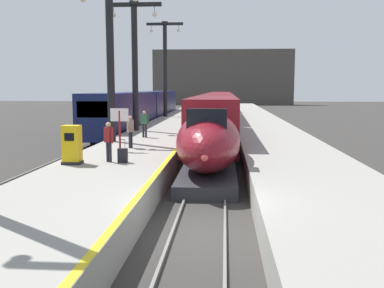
# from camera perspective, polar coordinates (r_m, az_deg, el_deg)

# --- Properties ---
(ground_plane) EXTENTS (260.00, 260.00, 0.00)m
(ground_plane) POSITION_cam_1_polar(r_m,az_deg,el_deg) (12.65, 0.82, -11.91)
(ground_plane) COLOR #33302D
(platform_left) EXTENTS (4.80, 110.00, 1.05)m
(platform_left) POSITION_cam_1_polar(r_m,az_deg,el_deg) (37.17, -3.07, 1.63)
(platform_left) COLOR gray
(platform_left) RESTS_ON ground
(platform_right) EXTENTS (4.80, 110.00, 1.05)m
(platform_right) POSITION_cam_1_polar(r_m,az_deg,el_deg) (37.01, 9.47, 1.52)
(platform_right) COLOR gray
(platform_right) RESTS_ON ground
(platform_left_safety_stripe) EXTENTS (0.20, 107.80, 0.01)m
(platform_left_safety_stripe) POSITION_cam_1_polar(r_m,az_deg,el_deg) (36.90, 0.44, 2.42)
(platform_left_safety_stripe) COLOR yellow
(platform_left_safety_stripe) RESTS_ON platform_left
(rail_main_left) EXTENTS (0.08, 110.00, 0.12)m
(rail_main_left) POSITION_cam_1_polar(r_m,az_deg,el_deg) (39.67, 2.18, 1.31)
(rail_main_left) COLOR slate
(rail_main_left) RESTS_ON ground
(rail_main_right) EXTENTS (0.08, 110.00, 0.12)m
(rail_main_right) POSITION_cam_1_polar(r_m,az_deg,el_deg) (39.64, 4.34, 1.29)
(rail_main_right) COLOR slate
(rail_main_right) RESTS_ON ground
(rail_secondary_left) EXTENTS (0.08, 110.00, 0.12)m
(rail_secondary_left) POSITION_cam_1_polar(r_m,az_deg,el_deg) (40.78, -9.28, 1.39)
(rail_secondary_left) COLOR slate
(rail_secondary_left) RESTS_ON ground
(rail_secondary_right) EXTENTS (0.08, 110.00, 0.12)m
(rail_secondary_right) POSITION_cam_1_polar(r_m,az_deg,el_deg) (40.46, -7.21, 1.38)
(rail_secondary_right) COLOR slate
(rail_secondary_right) RESTS_ON ground
(highspeed_train_main) EXTENTS (2.92, 57.50, 3.60)m
(highspeed_train_main) POSITION_cam_1_polar(r_m,az_deg,el_deg) (43.57, 3.38, 4.33)
(highspeed_train_main) COLOR maroon
(highspeed_train_main) RESTS_ON ground
(regional_train_adjacent) EXTENTS (2.85, 36.60, 3.80)m
(regional_train_adjacent) POSITION_cam_1_polar(r_m,az_deg,el_deg) (47.86, -6.32, 4.77)
(regional_train_adjacent) COLOR #141E4C
(regional_train_adjacent) RESTS_ON ground
(station_column_mid) EXTENTS (4.00, 0.68, 9.09)m
(station_column_mid) POSITION_cam_1_polar(r_m,az_deg,el_deg) (26.17, -10.60, 12.33)
(station_column_mid) COLOR black
(station_column_mid) RESTS_ON platform_left
(station_column_far) EXTENTS (4.00, 0.68, 9.33)m
(station_column_far) POSITION_cam_1_polar(r_m,az_deg,el_deg) (32.89, -7.46, 11.55)
(station_column_far) COLOR black
(station_column_far) RESTS_ON platform_left
(station_column_distant) EXTENTS (4.00, 0.68, 10.29)m
(station_column_distant) POSITION_cam_1_polar(r_m,az_deg,el_deg) (48.93, -3.52, 10.75)
(station_column_distant) COLOR black
(station_column_distant) RESTS_ON platform_left
(passenger_near_edge) EXTENTS (0.47, 0.41, 1.69)m
(passenger_near_edge) POSITION_cam_1_polar(r_m,az_deg,el_deg) (18.81, -10.78, 0.67)
(passenger_near_edge) COLOR #23232D
(passenger_near_edge) RESTS_ON platform_left
(passenger_mid_platform) EXTENTS (0.31, 0.55, 1.69)m
(passenger_mid_platform) POSITION_cam_1_polar(r_m,az_deg,el_deg) (23.10, -8.01, 1.93)
(passenger_mid_platform) COLOR #23232D
(passenger_mid_platform) RESTS_ON platform_left
(passenger_far_waiting) EXTENTS (0.57, 0.23, 1.69)m
(passenger_far_waiting) POSITION_cam_1_polar(r_m,az_deg,el_deg) (28.04, -6.19, 2.88)
(passenger_far_waiting) COLOR #23232D
(passenger_far_waiting) RESTS_ON platform_left
(rolling_suitcase) EXTENTS (0.40, 0.22, 0.98)m
(rolling_suitcase) POSITION_cam_1_polar(r_m,az_deg,el_deg) (18.64, -8.99, -1.47)
(rolling_suitcase) COLOR black
(rolling_suitcase) RESTS_ON platform_left
(ticket_machine_yellow) EXTENTS (0.76, 0.62, 1.60)m
(ticket_machine_yellow) POSITION_cam_1_polar(r_m,az_deg,el_deg) (18.69, -15.33, -0.27)
(ticket_machine_yellow) COLOR yellow
(ticket_machine_yellow) RESTS_ON platform_left
(departure_info_board) EXTENTS (0.90, 0.10, 2.12)m
(departure_info_board) POSITION_cam_1_polar(r_m,az_deg,el_deg) (22.05, -9.40, 3.00)
(departure_info_board) COLOR maroon
(departure_info_board) RESTS_ON platform_left
(terminus_back_wall) EXTENTS (36.00, 2.00, 14.00)m
(terminus_back_wall) POSITION_cam_1_polar(r_m,az_deg,el_deg) (113.97, 4.01, 8.65)
(terminus_back_wall) COLOR #4C4742
(terminus_back_wall) RESTS_ON ground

